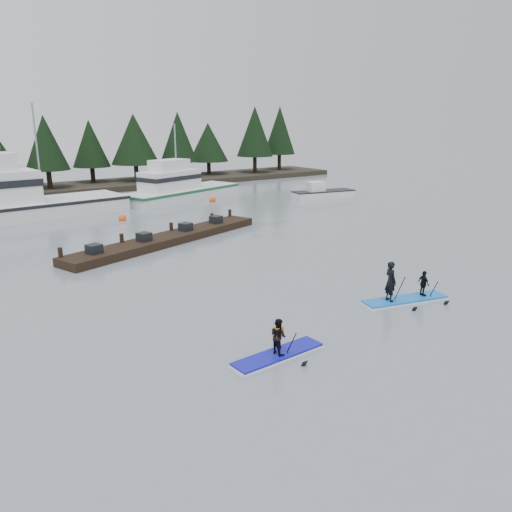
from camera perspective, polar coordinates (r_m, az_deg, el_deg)
ground at (r=19.99m, az=10.13°, el=-6.78°), size 160.00×160.00×0.00m
far_shore at (r=56.85m, az=-21.79°, el=7.10°), size 70.00×8.00×0.60m
treeline at (r=56.89m, az=-21.76°, el=6.80°), size 60.00×4.00×8.00m
fishing_boat_large at (r=42.61m, az=-26.60°, el=4.70°), size 17.35×6.27×9.66m
fishing_boat_medium at (r=48.54m, az=-8.76°, el=7.05°), size 13.25×7.44×7.83m
skiff at (r=49.32m, az=7.73°, el=7.01°), size 6.37×3.02×0.72m
floating_dock at (r=31.57m, az=-9.91°, el=1.97°), size 14.61×6.47×0.49m
buoy_b at (r=39.31m, az=-15.01°, el=3.95°), size 0.59×0.59×0.59m
buoy_c at (r=46.87m, az=-4.98°, el=6.21°), size 0.62×0.62×0.62m
paddleboard_solo at (r=16.40m, az=2.55°, el=-10.16°), size 3.34×1.11×1.80m
paddleboard_duo at (r=21.88m, az=16.42°, el=-3.68°), size 3.88×1.83×2.33m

